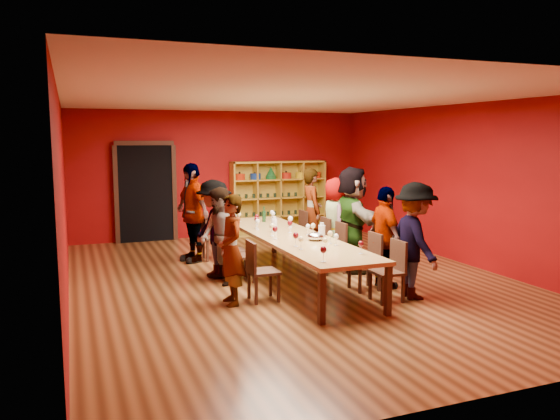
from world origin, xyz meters
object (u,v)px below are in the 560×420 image
Objects in this scene: chair_person_right_2 at (335,245)px; chair_person_left_1 at (258,268)px; chair_person_left_2 at (236,253)px; person_left_3 at (214,229)px; person_left_2 at (220,236)px; chair_person_left_3 at (228,247)px; tasting_table at (292,239)px; chair_person_right_4 at (298,230)px; chair_person_right_0 at (392,267)px; person_right_4 at (312,211)px; chair_person_right_3 at (320,239)px; person_right_2 at (352,219)px; chair_person_right_1 at (369,258)px; spittoon_bowl at (316,236)px; person_left_1 at (231,250)px; person_right_1 at (385,237)px; person_right_0 at (415,241)px; shelving_unit at (278,194)px; chair_person_left_4 at (210,235)px; wine_bottle at (264,216)px; person_right_3 at (336,221)px; person_left_4 at (192,213)px.

chair_person_left_1 is at bearing -148.34° from chair_person_right_2.
chair_person_left_2 is 0.62m from person_left_3.
chair_person_left_3 is (0.27, 0.46, -0.29)m from person_left_2.
tasting_table is 5.06× the size of chair_person_right_4.
chair_person_right_0 reaches higher than tasting_table.
person_right_4 reaches higher than chair_person_left_1.
person_right_2 is at bearing -62.05° from chair_person_right_3.
chair_person_right_1 is 2.87m from person_right_4.
spittoon_bowl is at bearing -118.40° from chair_person_right_3.
chair_person_right_4 is at bearing 90.00° from chair_person_right_1.
person_right_2 is (2.55, 1.12, 0.15)m from person_left_1.
chair_person_right_2 is (0.00, 1.80, 0.00)m from chair_person_right_0.
person_right_1 is 1.09m from spittoon_bowl.
person_right_0 is (1.30, -1.59, 0.16)m from tasting_table.
chair_person_right_1 is (0.00, 0.65, 0.00)m from chair_person_right_0.
shelving_unit is at bearing 3.95° from person_right_2.
person_left_3 is (0.03, 0.46, 0.04)m from person_left_2.
chair_person_left_4 is (0.00, 1.79, 0.00)m from chair_person_left_2.
tasting_table is 15.09× the size of wine_bottle.
person_right_2 reaches higher than wine_bottle.
person_right_4 is at bearing 83.93° from chair_person_right_1.
person_left_3 is at bearing 149.92° from tasting_table.
person_left_2 reaches higher than chair_person_right_1.
wine_bottle is at bearing 120.33° from chair_person_right_2.
shelving_unit is 1.44× the size of person_left_3.
person_left_1 reaches higher than chair_person_right_4.
chair_person_left_1 is at bearing -111.27° from wine_bottle.
person_right_0 is 0.99× the size of person_right_4.
chair_person_right_2 is 1.05m from spittoon_bowl.
person_right_0 is 5.79× the size of wine_bottle.
chair_person_left_3 is 2.47m from person_right_4.
person_right_3 is at bearing 33.93° from tasting_table.
person_right_0 is at bearing -17.09° from chair_person_left_1.
chair_person_right_0 is at bearing 40.36° from person_left_2.
person_right_0 reaches higher than person_right_1.
person_left_1 is 1.66m from chair_person_left_3.
chair_person_right_0 is 3.37× the size of spittoon_bowl.
person_left_2 reaches higher than chair_person_left_3.
spittoon_bowl is at bearing 105.61° from person_left_1.
chair_person_right_4 is (1.82, 2.80, 0.00)m from chair_person_left_1.
person_right_3 is 1.06m from person_right_4.
chair_person_right_4 is at bearing 96.49° from person_right_4.
person_left_4 is (-0.34, 0.00, 0.45)m from chair_person_left_4.
person_right_1 is 6.12× the size of spittoon_bowl.
shelving_unit is 4.11m from person_right_2.
tasting_table is at bearing 57.79° from person_right_1.
chair_person_right_0 is at bearing -178.45° from person_right_4.
chair_person_right_4 is 0.94m from wine_bottle.
chair_person_right_3 is 1.16m from person_right_4.
chair_person_right_2 is (2.16, -1.79, -0.45)m from person_left_4.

